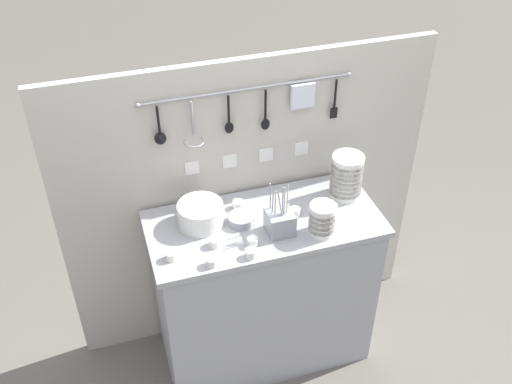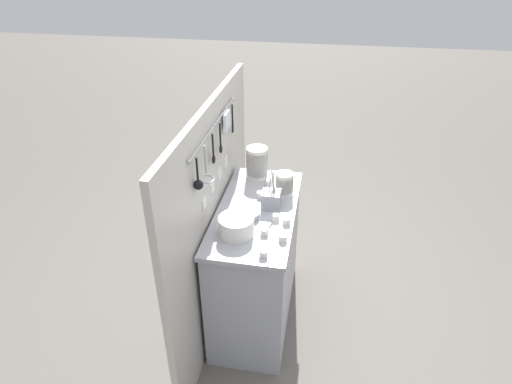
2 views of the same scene
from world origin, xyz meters
The scene contains 16 objects.
ground_plane centered at (0.00, 0.00, 0.00)m, with size 20.00×20.00×0.00m, color #666059.
counter centered at (0.00, 0.00, 0.48)m, with size 1.14×0.52×0.95m.
back_wall centered at (0.00, 0.30, 0.84)m, with size 1.94×0.11×1.67m.
bowl_stack_short_front centered at (0.23, -0.16, 1.04)m, with size 0.12×0.12×0.17m.
bowl_stack_nested_right centered at (0.45, 0.08, 1.07)m, with size 0.16×0.16×0.24m.
plate_stack centered at (-0.29, 0.07, 1.01)m, with size 0.22×0.22×0.12m.
steel_mixing_bowl centered at (-0.11, 0.02, 0.98)m, with size 0.13×0.13×0.04m.
cutlery_caddy centered at (0.05, -0.09, 1.01)m, with size 0.12×0.12×0.27m.
cup_back_left centered at (0.34, -0.03, 0.98)m, with size 0.05×0.05×0.04m.
cup_front_right centered at (-0.13, -0.22, 0.98)m, with size 0.05×0.05×0.04m.
cup_by_caddy centered at (-0.27, -0.10, 0.98)m, with size 0.05×0.05×0.04m.
cup_edge_far centered at (-0.10, -0.14, 0.98)m, with size 0.05×0.05×0.04m.
cup_front_left centered at (-0.09, 0.14, 0.98)m, with size 0.05×0.05×0.04m.
cup_beside_plates centered at (-0.48, -0.12, 0.98)m, with size 0.05×0.05×0.04m.
cup_centre centered at (0.16, 0.00, 0.98)m, with size 0.05×0.05×0.04m.
cup_back_right centered at (-0.32, -0.22, 0.98)m, with size 0.05×0.05×0.04m.
Camera 1 is at (-0.70, -2.09, 2.82)m, focal length 42.00 mm.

